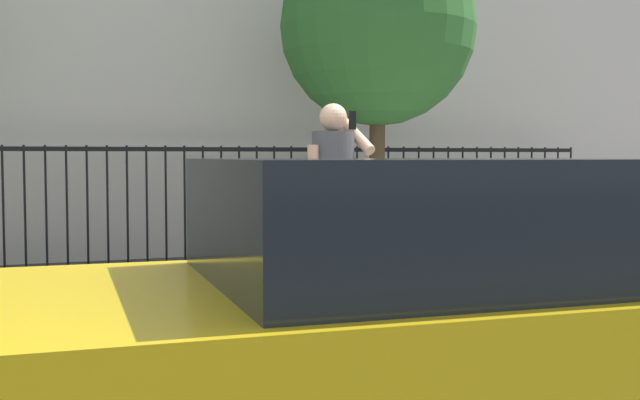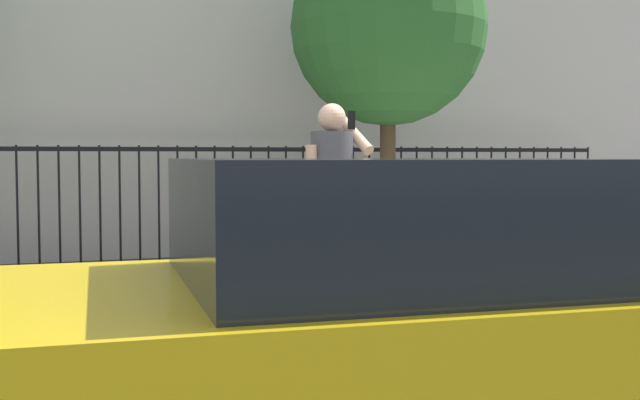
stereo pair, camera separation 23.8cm
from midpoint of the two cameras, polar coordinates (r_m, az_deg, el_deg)
ground_plane at (r=5.47m, az=5.00°, el=-12.28°), size 60.00×60.00×0.00m
sidewalk at (r=7.45m, az=-2.38°, el=-7.50°), size 28.00×4.40×0.15m
iron_fence at (r=10.90m, az=-8.47°, el=0.89°), size 12.03×0.04×1.60m
taxi_yellow at (r=3.67m, az=8.69°, el=-8.77°), size 4.27×2.00×1.45m
pedestrian_on_phone at (r=6.25m, az=-0.31°, el=0.44°), size 0.71×0.52×1.73m
street_tree_near at (r=10.47m, az=3.56°, el=12.33°), size 2.55×2.55×4.40m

